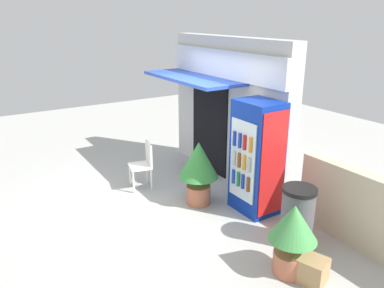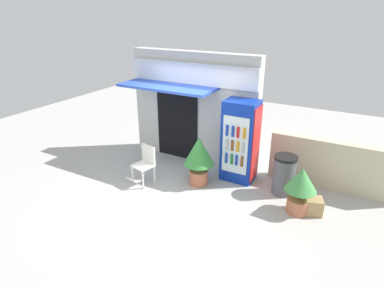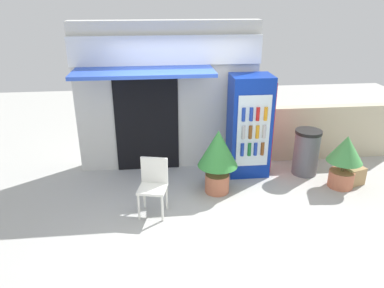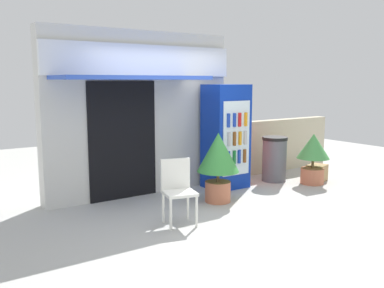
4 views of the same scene
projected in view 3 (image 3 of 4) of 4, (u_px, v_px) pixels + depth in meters
name	position (u px, v px, depth m)	size (l,w,h in m)	color
ground	(191.00, 206.00, 5.94)	(16.00, 16.00, 0.00)	#B2B2AD
storefront_building	(166.00, 95.00, 6.84)	(3.39, 1.21, 2.77)	silver
drink_cooler	(250.00, 126.00, 6.72)	(0.75, 0.64, 1.88)	#0C2D9E
plastic_chair	(153.00, 182.00, 5.62)	(0.50, 0.48, 0.89)	white
potted_plant_near_shop	(218.00, 154.00, 6.13)	(0.68, 0.68, 1.13)	#BC6B4C
potted_plant_curbside	(345.00, 156.00, 6.34)	(0.61, 0.61, 0.96)	#BC6B4C
trash_bin	(306.00, 152.00, 6.88)	(0.49, 0.49, 0.87)	#595960
stone_boundary_wall	(334.00, 132.00, 7.56)	(2.71, 0.22, 1.11)	beige
cardboard_box	(352.00, 175.00, 6.61)	(0.38, 0.32, 0.32)	tan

